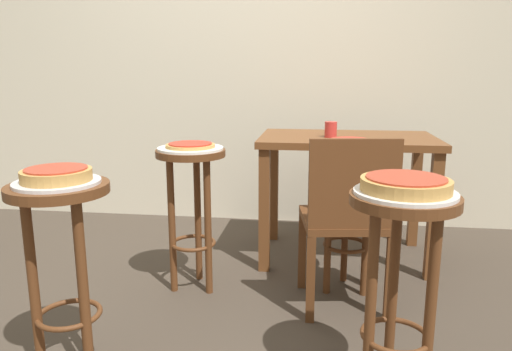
% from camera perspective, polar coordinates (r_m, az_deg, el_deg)
% --- Properties ---
extents(ground_plane, '(6.00, 6.00, 0.00)m').
position_cam_1_polar(ground_plane, '(2.32, -6.97, -17.00)').
color(ground_plane, '#42382D').
extents(back_wall, '(6.00, 0.10, 3.00)m').
position_cam_1_polar(back_wall, '(3.66, -0.83, 18.09)').
color(back_wall, beige).
rests_on(back_wall, ground_plane).
extents(stool_foreground, '(0.35, 0.35, 0.75)m').
position_cam_1_polar(stool_foreground, '(1.86, -22.06, -7.22)').
color(stool_foreground, '#5B3319').
rests_on(stool_foreground, ground_plane).
extents(serving_plate_foreground, '(0.29, 0.29, 0.01)m').
position_cam_1_polar(serving_plate_foreground, '(1.80, -22.60, -0.77)').
color(serving_plate_foreground, silver).
rests_on(serving_plate_foreground, stool_foreground).
extents(pizza_foreground, '(0.24, 0.24, 0.05)m').
position_cam_1_polar(pizza_foreground, '(1.80, -22.67, 0.11)').
color(pizza_foreground, tan).
rests_on(pizza_foreground, serving_plate_foreground).
extents(stool_middle, '(0.35, 0.35, 0.75)m').
position_cam_1_polar(stool_middle, '(1.66, 16.86, -9.17)').
color(stool_middle, '#5B3319').
rests_on(stool_middle, ground_plane).
extents(serving_plate_middle, '(0.33, 0.33, 0.01)m').
position_cam_1_polar(serving_plate_middle, '(1.60, 17.34, -1.98)').
color(serving_plate_middle, silver).
rests_on(serving_plate_middle, stool_middle).
extents(pizza_middle, '(0.28, 0.28, 0.05)m').
position_cam_1_polar(pizza_middle, '(1.59, 17.40, -0.99)').
color(pizza_middle, tan).
rests_on(pizza_middle, serving_plate_middle).
extents(stool_leftside, '(0.35, 0.35, 0.75)m').
position_cam_1_polar(stool_leftside, '(2.47, -7.67, -1.70)').
color(stool_leftside, '#5B3319').
rests_on(stool_leftside, ground_plane).
extents(serving_plate_leftside, '(0.33, 0.33, 0.01)m').
position_cam_1_polar(serving_plate_leftside, '(2.43, -7.82, 3.22)').
color(serving_plate_leftside, white).
rests_on(serving_plate_leftside, stool_leftside).
extents(pizza_leftside, '(0.25, 0.25, 0.02)m').
position_cam_1_polar(pizza_leftside, '(2.43, -7.83, 3.59)').
color(pizza_leftside, tan).
rests_on(pizza_leftside, serving_plate_leftside).
extents(stool_rear, '(0.35, 0.35, 0.75)m').
position_cam_1_polar(stool_rear, '(2.47, 10.93, -1.82)').
color(stool_rear, '#5B3319').
rests_on(stool_rear, ground_plane).
extents(serving_plate_rear, '(0.30, 0.30, 0.01)m').
position_cam_1_polar(serving_plate_rear, '(2.43, 11.13, 3.09)').
color(serving_plate_rear, silver).
rests_on(serving_plate_rear, stool_rear).
extents(pizza_rear, '(0.22, 0.22, 0.05)m').
position_cam_1_polar(pizza_rear, '(2.43, 11.16, 3.76)').
color(pizza_rear, tan).
rests_on(pizza_rear, serving_plate_rear).
extents(dining_table, '(1.03, 0.64, 0.76)m').
position_cam_1_polar(dining_table, '(2.91, 10.75, 2.15)').
color(dining_table, brown).
rests_on(dining_table, ground_plane).
extents(cup_near_edge, '(0.07, 0.07, 0.09)m').
position_cam_1_polar(cup_near_edge, '(2.82, 8.90, 5.44)').
color(cup_near_edge, red).
rests_on(cup_near_edge, dining_table).
extents(wooden_chair, '(0.45, 0.45, 0.85)m').
position_cam_1_polar(wooden_chair, '(2.28, 10.86, -4.87)').
color(wooden_chair, '#5B3319').
rests_on(wooden_chair, ground_plane).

